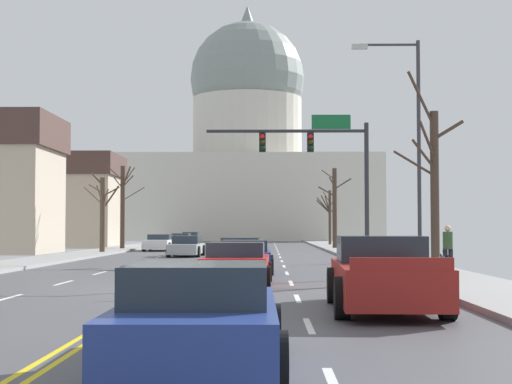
# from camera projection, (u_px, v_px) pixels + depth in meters

# --- Properties ---
(ground) EXTENTS (20.00, 180.00, 0.20)m
(ground) POSITION_uv_depth(u_px,v_px,m) (169.00, 287.00, 22.14)
(ground) COLOR #4B4B50
(signal_gantry) EXTENTS (7.91, 0.41, 7.07)m
(signal_gantry) POSITION_uv_depth(u_px,v_px,m) (322.00, 157.00, 38.10)
(signal_gantry) COLOR #28282D
(signal_gantry) RESTS_ON ground
(street_lamp_right) EXTENTS (2.45, 0.24, 8.29)m
(street_lamp_right) POSITION_uv_depth(u_px,v_px,m) (410.00, 134.00, 28.02)
(street_lamp_right) COLOR #333338
(street_lamp_right) RESTS_ON ground
(capitol_building) EXTENTS (34.83, 18.82, 32.13)m
(capitol_building) POSITION_uv_depth(u_px,v_px,m) (247.00, 154.00, 106.40)
(capitol_building) COLOR beige
(capitol_building) RESTS_ON ground
(sedan_near_00) EXTENTS (2.19, 4.44, 1.26)m
(sedan_near_00) POSITION_uv_depth(u_px,v_px,m) (242.00, 252.00, 34.88)
(sedan_near_00) COLOR silver
(sedan_near_00) RESTS_ON ground
(sedan_near_01) EXTENTS (2.12, 4.28, 1.24)m
(sedan_near_01) POSITION_uv_depth(u_px,v_px,m) (245.00, 257.00, 29.14)
(sedan_near_01) COLOR navy
(sedan_near_01) RESTS_ON ground
(sedan_near_02) EXTENTS (2.14, 4.35, 1.27)m
(sedan_near_02) POSITION_uv_depth(u_px,v_px,m) (236.00, 265.00, 23.31)
(sedan_near_02) COLOR #B71414
(sedan_near_02) RESTS_ON ground
(pickup_truck_near_03) EXTENTS (2.36, 5.43, 1.52)m
(pickup_truck_near_03) POSITION_uv_depth(u_px,v_px,m) (384.00, 276.00, 16.21)
(pickup_truck_near_03) COLOR maroon
(pickup_truck_near_03) RESTS_ON ground
(sedan_near_04) EXTENTS (2.09, 4.66, 1.28)m
(sedan_near_04) POSITION_uv_depth(u_px,v_px,m) (200.00, 319.00, 9.52)
(sedan_near_04) COLOR navy
(sedan_near_04) RESTS_ON ground
(sedan_oncoming_00) EXTENTS (2.00, 4.48, 1.21)m
(sedan_oncoming_00) POSITION_uv_depth(u_px,v_px,m) (186.00, 247.00, 46.17)
(sedan_oncoming_00) COLOR #9EA3A8
(sedan_oncoming_00) RESTS_ON ground
(sedan_oncoming_01) EXTENTS (2.06, 4.54, 1.20)m
(sedan_oncoming_01) POSITION_uv_depth(u_px,v_px,m) (160.00, 243.00, 57.23)
(sedan_oncoming_01) COLOR silver
(sedan_oncoming_01) RESTS_ON ground
(sedan_oncoming_02) EXTENTS (2.04, 4.40, 1.17)m
(sedan_oncoming_02) POSITION_uv_depth(u_px,v_px,m) (181.00, 240.00, 70.23)
(sedan_oncoming_02) COLOR #9EA3A8
(sedan_oncoming_02) RESTS_ON ground
(sedan_oncoming_03) EXTENTS (2.02, 4.53, 1.22)m
(sedan_oncoming_03) POSITION_uv_depth(u_px,v_px,m) (191.00, 238.00, 83.19)
(sedan_oncoming_03) COLOR silver
(sedan_oncoming_03) RESTS_ON ground
(flank_building_02) EXTENTS (10.77, 7.58, 7.89)m
(flank_building_02) POSITION_uv_depth(u_px,v_px,m) (56.00, 200.00, 66.55)
(flank_building_02) COLOR #B2A38E
(flank_building_02) RESTS_ON ground
(bare_tree_00) EXTENTS (2.58, 1.29, 6.14)m
(bare_tree_00) POSITION_uv_depth(u_px,v_px,m) (335.00, 206.00, 60.43)
(bare_tree_00) COLOR #423328
(bare_tree_00) RESTS_ON ground
(bare_tree_01) EXTENTS (3.08, 1.53, 6.43)m
(bare_tree_01) POSITION_uv_depth(u_px,v_px,m) (123.00, 205.00, 58.91)
(bare_tree_01) COLOR #423328
(bare_tree_01) RESTS_ON ground
(bare_tree_02) EXTENTS (1.90, 2.52, 4.98)m
(bare_tree_02) POSITION_uv_depth(u_px,v_px,m) (329.00, 214.00, 72.15)
(bare_tree_02) COLOR #423328
(bare_tree_02) RESTS_ON ground
(bare_tree_03) EXTENTS (2.31, 2.52, 5.10)m
(bare_tree_03) POSITION_uv_depth(u_px,v_px,m) (103.00, 212.00, 50.47)
(bare_tree_03) COLOR #4C3D2D
(bare_tree_03) RESTS_ON ground
(bare_tree_04) EXTENTS (2.12, 1.99, 6.56)m
(bare_tree_04) POSITION_uv_depth(u_px,v_px,m) (434.00, 185.00, 25.23)
(bare_tree_04) COLOR #423328
(bare_tree_04) RESTS_ON ground
(pedestrian_00) EXTENTS (0.35, 0.34, 1.64)m
(pedestrian_00) POSITION_uv_depth(u_px,v_px,m) (448.00, 247.00, 26.88)
(pedestrian_00) COLOR black
(pedestrian_00) RESTS_ON ground
(bicycle_parked) EXTENTS (0.12, 1.77, 0.85)m
(bicycle_parked) POSITION_uv_depth(u_px,v_px,m) (444.00, 264.00, 25.84)
(bicycle_parked) COLOR black
(bicycle_parked) RESTS_ON ground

